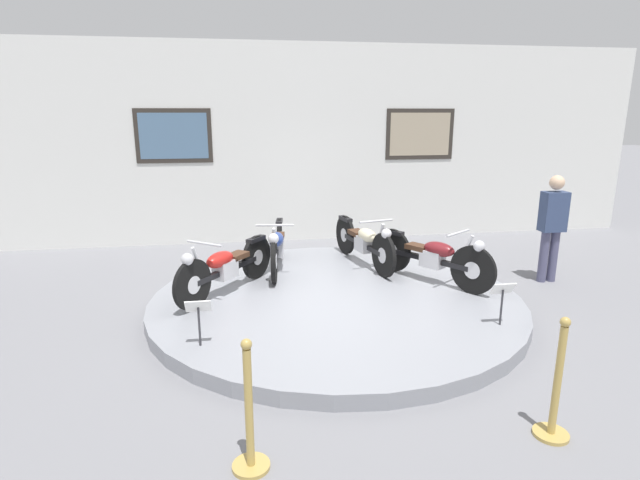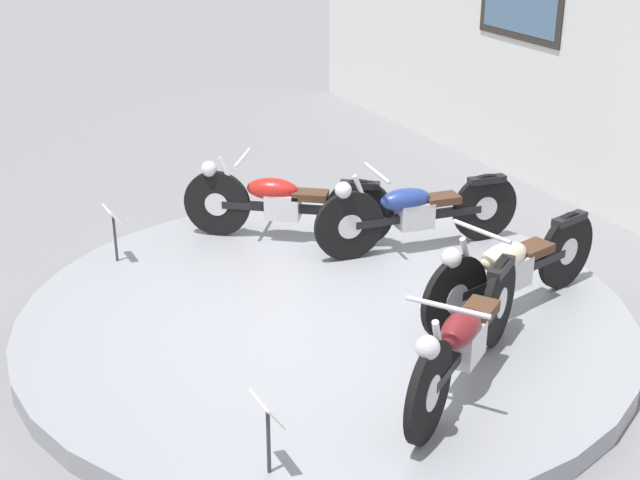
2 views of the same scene
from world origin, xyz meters
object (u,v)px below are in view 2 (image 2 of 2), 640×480
(motorcycle_blue, at_px, (415,210))
(info_placard_front_centre, at_px, (268,419))
(motorcycle_cream, at_px, (511,267))
(motorcycle_maroon, at_px, (465,337))
(info_placard_front_left, at_px, (114,222))
(motorcycle_red, at_px, (283,201))

(motorcycle_blue, relative_size, info_placard_front_centre, 3.87)
(motorcycle_cream, height_order, info_placard_front_centre, motorcycle_cream)
(motorcycle_blue, relative_size, motorcycle_maroon, 1.18)
(motorcycle_maroon, xyz_separation_m, info_placard_front_centre, (0.23, -1.53, -0.03))
(motorcycle_maroon, bearing_deg, motorcycle_blue, 155.62)
(motorcycle_blue, relative_size, info_placard_front_left, 3.87)
(motorcycle_cream, xyz_separation_m, info_placard_front_centre, (0.98, -2.49, -0.03))
(info_placard_front_left, bearing_deg, info_placard_front_centre, 0.00)
(motorcycle_maroon, relative_size, info_placard_front_left, 3.28)
(motorcycle_cream, xyz_separation_m, info_placard_front_left, (-2.36, -2.49, -0.03))
(motorcycle_maroon, bearing_deg, motorcycle_red, -179.99)
(motorcycle_cream, relative_size, info_placard_front_centre, 3.85)
(motorcycle_blue, xyz_separation_m, motorcycle_cream, (1.37, 0.00, 0.01))
(motorcycle_maroon, height_order, info_placard_front_centre, motorcycle_maroon)
(motorcycle_red, xyz_separation_m, motorcycle_cream, (2.13, 0.96, 0.01))
(motorcycle_red, bearing_deg, motorcycle_maroon, 0.01)
(motorcycle_red, height_order, info_placard_front_centre, motorcycle_red)
(motorcycle_red, height_order, motorcycle_maroon, motorcycle_maroon)
(motorcycle_blue, bearing_deg, motorcycle_maroon, -24.38)
(motorcycle_blue, bearing_deg, info_placard_front_left, -111.60)
(info_placard_front_left, bearing_deg, motorcycle_red, 81.44)
(motorcycle_cream, bearing_deg, motorcycle_red, -155.64)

